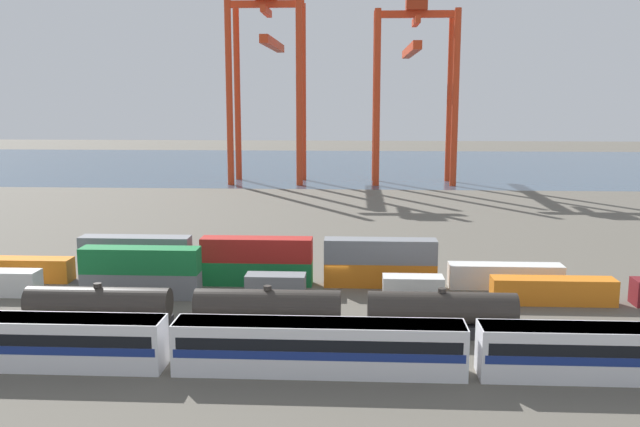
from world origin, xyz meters
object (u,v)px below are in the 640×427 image
object	(u,v)px
shipping_container_14	(380,274)
passenger_train	(319,345)
shipping_container_0	(10,283)
shipping_container_5	(553,291)
gantry_crane_central	(414,70)
shipping_container_4	(413,289)
gantry_crane_west	(268,65)
freight_tank_row	(268,311)
shipping_container_1	(141,285)
shipping_container_9	(18,269)

from	to	relation	value
shipping_container_14	passenger_train	bearing A→B (deg)	-102.37
shipping_container_0	shipping_container_5	distance (m)	55.36
shipping_container_0	gantry_crane_central	size ratio (longest dim) A/B	0.14
shipping_container_4	gantry_crane_west	size ratio (longest dim) A/B	0.13
freight_tank_row	shipping_container_5	distance (m)	28.94
shipping_container_1	shipping_container_14	world-z (taller)	same
shipping_container_5	gantry_crane_west	bearing A→B (deg)	112.35
gantry_crane_west	gantry_crane_central	size ratio (longest dim) A/B	1.06
passenger_train	shipping_container_9	distance (m)	42.51
shipping_container_1	gantry_crane_west	world-z (taller)	gantry_crane_west
shipping_container_1	gantry_crane_central	bearing A→B (deg)	70.59
shipping_container_4	shipping_container_0	bearing A→B (deg)	180.00
shipping_container_4	gantry_crane_central	distance (m)	103.33
gantry_crane_west	shipping_container_4	bearing A→B (deg)	-74.79
shipping_container_0	shipping_container_9	size ratio (longest dim) A/B	0.50
gantry_crane_central	shipping_container_5	bearing A→B (deg)	-86.39
shipping_container_4	shipping_container_14	world-z (taller)	same
shipping_container_1	shipping_container_14	bearing A→B (deg)	12.71
shipping_container_0	shipping_container_14	world-z (taller)	same
shipping_container_1	shipping_container_5	size ratio (longest dim) A/B	1.00
passenger_train	shipping_container_5	size ratio (longest dim) A/B	5.51
shipping_container_5	shipping_container_9	bearing A→B (deg)	174.47
freight_tank_row	shipping_container_1	size ratio (longest dim) A/B	3.53
shipping_container_5	shipping_container_9	xyz separation A→B (m)	(-57.23, 5.54, 0.00)
freight_tank_row	shipping_container_1	bearing A→B (deg)	145.43
shipping_container_0	passenger_train	bearing A→B (deg)	-29.33
shipping_container_1	shipping_container_4	world-z (taller)	same
shipping_container_9	gantry_crane_west	xyz separation A→B (m)	(16.39, 93.76, 26.41)
freight_tank_row	shipping_container_4	world-z (taller)	freight_tank_row
shipping_container_1	gantry_crane_central	xyz separation A→B (m)	(35.21, 99.92, 25.24)
passenger_train	freight_tank_row	world-z (taller)	freight_tank_row
gantry_crane_west	freight_tank_row	bearing A→B (deg)	-82.88
shipping_container_1	shipping_container_9	world-z (taller)	same
shipping_container_4	gantry_crane_west	distance (m)	106.25
shipping_container_9	passenger_train	bearing A→B (deg)	-34.61
gantry_crane_west	shipping_container_5	bearing A→B (deg)	-67.65
shipping_container_5	shipping_container_0	bearing A→B (deg)	180.00
shipping_container_0	shipping_container_1	distance (m)	13.84
shipping_container_1	shipping_container_5	distance (m)	41.52
passenger_train	gantry_crane_central	xyz separation A→B (m)	(15.94, 118.52, 24.40)
shipping_container_5	gantry_crane_west	distance (m)	110.58
shipping_container_9	shipping_container_5	bearing A→B (deg)	-5.53
shipping_container_4	passenger_train	bearing A→B (deg)	-114.32
passenger_train	gantry_crane_west	xyz separation A→B (m)	(-18.59, 117.91, 25.57)
gantry_crane_central	shipping_container_0	bearing A→B (deg)	-116.15
gantry_crane_west	gantry_crane_central	distance (m)	34.55
passenger_train	gantry_crane_west	size ratio (longest dim) A/B	1.47
shipping_container_0	gantry_crane_west	distance (m)	103.78
freight_tank_row	shipping_container_1	world-z (taller)	freight_tank_row
freight_tank_row	passenger_train	bearing A→B (deg)	-60.44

